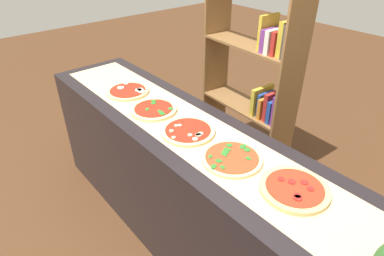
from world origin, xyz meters
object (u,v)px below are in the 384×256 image
(pizza_pepperoni_4, at_px, (294,189))
(bookshelf, at_px, (258,86))
(pizza_spinach_1, at_px, (154,109))
(pizza_mushroom_2, at_px, (188,131))
(pizza_mozzarella_0, at_px, (128,91))
(pizza_spinach_3, at_px, (232,158))

(pizza_pepperoni_4, relative_size, bookshelf, 0.19)
(pizza_spinach_1, xyz_separation_m, pizza_mushroom_2, (0.33, 0.00, -0.00))
(pizza_mushroom_2, distance_m, bookshelf, 1.07)
(pizza_pepperoni_4, bearing_deg, pizza_mozzarella_0, -178.02)
(pizza_mozzarella_0, relative_size, pizza_spinach_3, 0.95)
(pizza_mozzarella_0, bearing_deg, pizza_spinach_3, -0.08)
(pizza_spinach_3, height_order, bookshelf, bookshelf)
(pizza_mozzarella_0, xyz_separation_m, pizza_spinach_3, (0.98, -0.00, -0.00))
(pizza_spinach_3, xyz_separation_m, pizza_pepperoni_4, (0.33, 0.05, 0.00))
(pizza_mushroom_2, relative_size, pizza_spinach_3, 0.99)
(bookshelf, bearing_deg, pizza_mozzarella_0, -108.17)
(pizza_mushroom_2, bearing_deg, pizza_spinach_3, 1.36)
(pizza_spinach_1, height_order, pizza_pepperoni_4, same)
(pizza_spinach_1, bearing_deg, pizza_mushroom_2, 0.62)
(pizza_mushroom_2, xyz_separation_m, pizza_spinach_3, (0.33, 0.01, -0.00))
(pizza_mozzarella_0, xyz_separation_m, bookshelf, (0.33, 1.00, -0.14))
(pizza_mushroom_2, relative_size, pizza_pepperoni_4, 0.99)
(pizza_spinach_1, relative_size, pizza_spinach_3, 0.95)
(pizza_mozzarella_0, distance_m, pizza_spinach_3, 0.98)
(pizza_spinach_3, bearing_deg, pizza_mozzarella_0, 179.92)
(pizza_pepperoni_4, xyz_separation_m, bookshelf, (-0.99, 0.95, -0.14))
(pizza_spinach_3, relative_size, pizza_pepperoni_4, 1.00)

